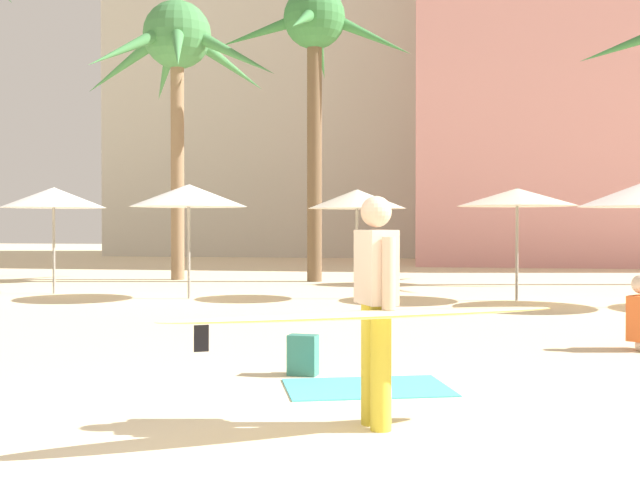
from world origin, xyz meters
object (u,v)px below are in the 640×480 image
object	(u,v)px
palm_tree_left	(177,52)
beach_towel	(367,387)
cafe_umbrella_1	(517,197)
backpack	(303,356)
cafe_umbrella_4	(357,199)
person_mid_center	(374,306)
cafe_umbrella_5	(54,198)
palm_tree_center	(314,42)
cafe_umbrella_0	(189,196)

from	to	relation	value
palm_tree_left	beach_towel	distance (m)	17.55
cafe_umbrella_1	backpack	distance (m)	9.59
cafe_umbrella_1	beach_towel	xyz separation A→B (m)	(-1.93, -9.58, -2.13)
cafe_umbrella_1	cafe_umbrella_4	xyz separation A→B (m)	(-3.31, -0.16, -0.02)
beach_towel	person_mid_center	bearing A→B (deg)	-81.23
cafe_umbrella_1	cafe_umbrella_5	xyz separation A→B (m)	(-10.28, -0.12, 0.05)
cafe_umbrella_5	beach_towel	world-z (taller)	cafe_umbrella_5
palm_tree_center	cafe_umbrella_4	world-z (taller)	palm_tree_center
beach_towel	backpack	distance (m)	0.95
cafe_umbrella_0	beach_towel	world-z (taller)	cafe_umbrella_0
person_mid_center	palm_tree_left	bearing A→B (deg)	87.02
cafe_umbrella_1	person_mid_center	distance (m)	11.37
cafe_umbrella_5	person_mid_center	world-z (taller)	cafe_umbrella_5
palm_tree_left	cafe_umbrella_4	bearing A→B (deg)	-41.21
cafe_umbrella_0	cafe_umbrella_4	distance (m)	3.57
palm_tree_center	cafe_umbrella_0	xyz separation A→B (m)	(-1.62, -5.73, -4.44)
backpack	person_mid_center	bearing A→B (deg)	-149.71
palm_tree_left	cafe_umbrella_4	size ratio (longest dim) A/B	3.44
palm_tree_center	person_mid_center	distance (m)	17.48
cafe_umbrella_0	cafe_umbrella_5	world-z (taller)	cafe_umbrella_0
cafe_umbrella_1	backpack	bearing A→B (deg)	-106.49
palm_tree_center	cafe_umbrella_5	xyz separation A→B (m)	(-5.07, -5.09, -4.44)
cafe_umbrella_4	cafe_umbrella_0	bearing A→B (deg)	-170.33
cafe_umbrella_0	cafe_umbrella_1	xyz separation A→B (m)	(6.83, 0.76, -0.05)
cafe_umbrella_1	beach_towel	bearing A→B (deg)	-101.40
palm_tree_center	backpack	size ratio (longest dim) A/B	19.42
cafe_umbrella_4	beach_towel	bearing A→B (deg)	-81.66
cafe_umbrella_0	person_mid_center	size ratio (longest dim) A/B	0.86
palm_tree_center	beach_towel	distance (m)	16.31
palm_tree_center	backpack	world-z (taller)	palm_tree_center
backpack	person_mid_center	size ratio (longest dim) A/B	0.15
palm_tree_center	cafe_umbrella_4	size ratio (longest dim) A/B	3.51
cafe_umbrella_4	beach_towel	distance (m)	9.74
cafe_umbrella_4	backpack	world-z (taller)	cafe_umbrella_4
cafe_umbrella_4	cafe_umbrella_5	size ratio (longest dim) A/B	0.96
cafe_umbrella_0	cafe_umbrella_4	size ratio (longest dim) A/B	1.07
backpack	person_mid_center	distance (m)	2.50
cafe_umbrella_0	beach_towel	bearing A→B (deg)	-60.94
cafe_umbrella_0	cafe_umbrella_1	distance (m)	6.87
cafe_umbrella_0	beach_towel	distance (m)	10.32
cafe_umbrella_4	person_mid_center	xyz separation A→B (m)	(1.63, -11.02, -1.17)
palm_tree_left	backpack	distance (m)	16.71
backpack	person_mid_center	xyz separation A→B (m)	(0.99, -2.18, 0.74)
palm_tree_left	cafe_umbrella_4	world-z (taller)	palm_tree_left
palm_tree_left	backpack	xyz separation A→B (m)	(6.55, -14.02, -6.32)
palm_tree_left	cafe_umbrella_1	bearing A→B (deg)	-28.52
person_mid_center	cafe_umbrella_0	bearing A→B (deg)	88.35
cafe_umbrella_1	backpack	world-z (taller)	cafe_umbrella_1
cafe_umbrella_0	person_mid_center	xyz separation A→B (m)	(5.15, -10.42, -1.24)
palm_tree_left	cafe_umbrella_0	world-z (taller)	palm_tree_left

